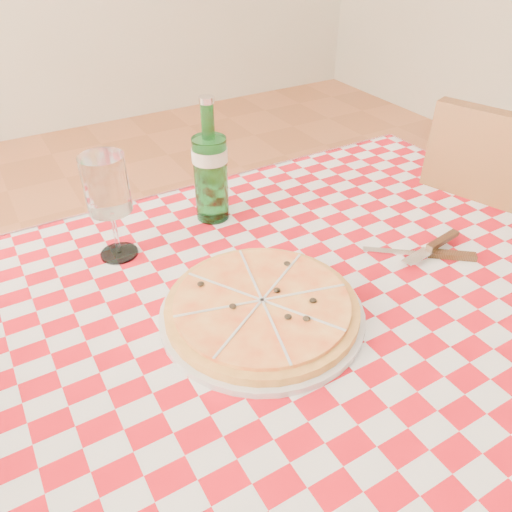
{
  "coord_description": "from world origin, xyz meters",
  "views": [
    {
      "loc": [
        -0.36,
        -0.52,
        1.3
      ],
      "look_at": [
        -0.02,
        0.06,
        0.82
      ],
      "focal_mm": 35.0,
      "sensor_mm": 36.0,
      "label": 1
    }
  ],
  "objects_px": {
    "pizza_plate": "(262,306)",
    "wine_glass": "(111,208)",
    "chair_near": "(505,267)",
    "dining_table": "(283,341)",
    "water_bottle": "(210,161)"
  },
  "relations": [
    {
      "from": "pizza_plate",
      "to": "wine_glass",
      "type": "xyz_separation_m",
      "value": [
        -0.14,
        0.28,
        0.08
      ]
    },
    {
      "from": "chair_near",
      "to": "pizza_plate",
      "type": "height_order",
      "value": "chair_near"
    },
    {
      "from": "wine_glass",
      "to": "dining_table",
      "type": "bearing_deg",
      "value": -53.61
    },
    {
      "from": "dining_table",
      "to": "wine_glass",
      "type": "height_order",
      "value": "wine_glass"
    },
    {
      "from": "dining_table",
      "to": "pizza_plate",
      "type": "xyz_separation_m",
      "value": [
        -0.05,
        -0.02,
        0.12
      ]
    },
    {
      "from": "dining_table",
      "to": "chair_near",
      "type": "xyz_separation_m",
      "value": [
        0.69,
        0.03,
        -0.11
      ]
    },
    {
      "from": "chair_near",
      "to": "pizza_plate",
      "type": "distance_m",
      "value": 0.78
    },
    {
      "from": "dining_table",
      "to": "wine_glass",
      "type": "distance_m",
      "value": 0.39
    },
    {
      "from": "chair_near",
      "to": "water_bottle",
      "type": "bearing_deg",
      "value": 139.34
    },
    {
      "from": "chair_near",
      "to": "pizza_plate",
      "type": "bearing_deg",
      "value": 164.76
    },
    {
      "from": "water_bottle",
      "to": "wine_glass",
      "type": "xyz_separation_m",
      "value": [
        -0.21,
        -0.03,
        -0.03
      ]
    },
    {
      "from": "dining_table",
      "to": "chair_near",
      "type": "relative_size",
      "value": 1.26
    },
    {
      "from": "dining_table",
      "to": "chair_near",
      "type": "height_order",
      "value": "chair_near"
    },
    {
      "from": "chair_near",
      "to": "wine_glass",
      "type": "distance_m",
      "value": 0.97
    },
    {
      "from": "water_bottle",
      "to": "wine_glass",
      "type": "height_order",
      "value": "water_bottle"
    }
  ]
}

